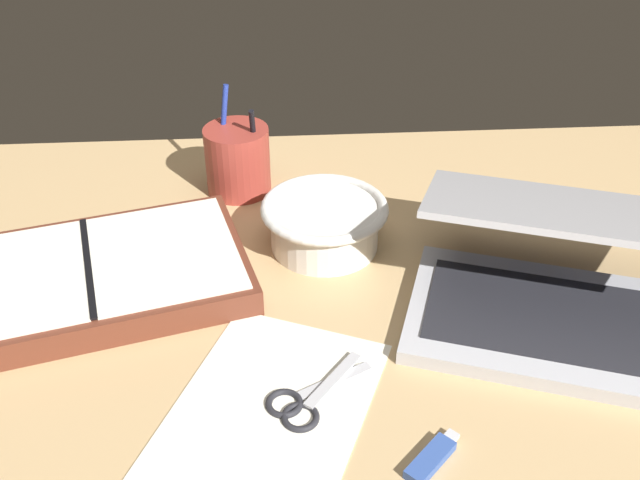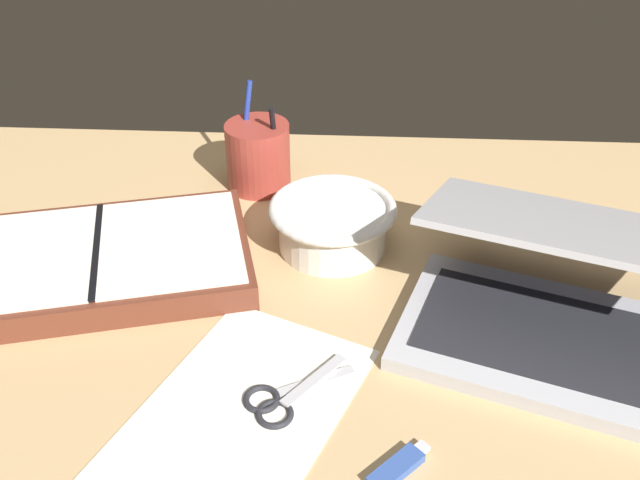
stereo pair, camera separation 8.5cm
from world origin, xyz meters
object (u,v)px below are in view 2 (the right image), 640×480
pen_cup (258,156)px  scissors (279,400)px  planner (99,261)px  bowl (333,223)px  laptop (567,304)px

pen_cup → scissors: (7.49, -43.75, -4.74)cm
pen_cup → planner: pen_cup is taller
bowl → scissors: bowl is taller
laptop → planner: bearing=-170.0°
laptop → pen_cup: (-38.30, 31.93, 0.34)cm
bowl → pen_cup: (-11.77, 15.59, 1.40)cm
scissors → planner: bearing=101.0°
pen_cup → scissors: pen_cup is taller
bowl → scissors: (-4.28, -28.16, -3.34)cm
bowl → scissors: bearing=-98.6°
laptop → scissors: laptop is taller
planner → scissors: size_ratio=3.67×
bowl → planner: bowl is taller
bowl → laptop: bearing=-31.6°
planner → laptop: bearing=-23.7°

